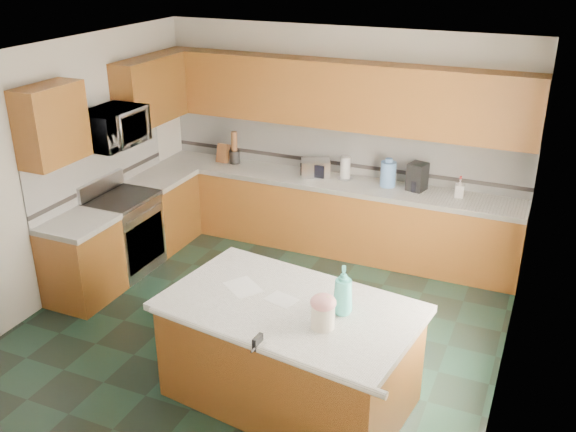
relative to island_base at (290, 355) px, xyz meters
The scene contains 52 objects.
floor 1.19m from the island_base, 129.01° to the left, with size 4.60×4.60×0.00m, color black.
ceiling 2.52m from the island_base, 129.01° to the left, with size 4.60×4.60×0.00m, color white.
wall_back 3.38m from the island_base, 102.34° to the left, with size 4.60×0.04×2.70m, color silver.
wall_front 1.86m from the island_base, 115.45° to the right, with size 4.60×0.04×2.70m, color silver.
wall_left 3.27m from the island_base, 164.11° to the left, with size 0.04×4.60×2.70m, color silver.
wall_right 2.05m from the island_base, 27.86° to the left, with size 0.04×4.60×2.70m, color silver.
back_base_cab 2.94m from the island_base, 103.67° to the left, with size 4.60×0.60×0.86m, color black.
back_countertop 2.98m from the island_base, 103.67° to the left, with size 4.60×0.64×0.06m, color white.
back_upper_cab 3.42m from the island_base, 103.08° to the left, with size 4.60×0.33×0.78m, color black.
back_backsplash 3.32m from the island_base, 102.46° to the left, with size 4.60×0.02×0.63m, color silver.
back_accent_band 3.27m from the island_base, 102.49° to the left, with size 4.60×0.01×0.05m, color black.
left_base_cab_rear 3.45m from the island_base, 141.44° to the left, with size 0.60×0.82×0.86m, color black.
left_counter_rear 3.48m from the island_base, 141.44° to the left, with size 0.64×0.82×0.06m, color white.
left_base_cab_front 2.77m from the island_base, 167.07° to the left, with size 0.60×0.72×0.86m, color black.
left_counter_front 2.80m from the island_base, 167.07° to the left, with size 0.64×0.72×0.06m, color white.
left_backsplash 3.40m from the island_base, 154.73° to the left, with size 0.02×2.30×0.63m, color silver.
left_accent_band 3.35m from the island_base, 154.68° to the left, with size 0.01×2.30×0.05m, color black.
left_upper_cab_rear 3.94m from the island_base, 141.10° to the left, with size 0.33×1.09×0.78m, color black.
left_upper_cab_front 3.27m from the island_base, 167.67° to the left, with size 0.33×0.72×0.78m, color black.
range_body 3.02m from the island_base, 153.25° to the left, with size 0.60×0.76×0.88m, color #B7B7BC.
range_oven_door 2.76m from the island_base, 150.54° to the left, with size 0.02×0.68×0.55m, color black.
range_cooktop 3.05m from the island_base, 153.25° to the left, with size 0.62×0.78×0.04m, color black.
range_handle 2.76m from the island_base, 150.23° to the left, with size 0.02×0.02×0.66m, color #B7B7BC.
range_backguard 3.31m from the island_base, 155.31° to the left, with size 0.06×0.76×0.18m, color #B7B7BC.
microwave 3.29m from the island_base, 153.25° to the left, with size 0.73×0.50×0.41m, color #B7B7BC.
island_base is the anchor object (origin of this frame).
island_top 0.46m from the island_base, ahead, with size 2.04×1.21×0.06m, color white.
island_bullnose 0.76m from the island_base, 90.00° to the right, with size 0.06×0.06×2.04m, color white.
treat_jar 0.71m from the island_base, 28.98° to the right, with size 0.18×0.18×0.19m, color white.
treat_jar_lid 0.82m from the island_base, 28.98° to the right, with size 0.20×0.20×0.12m, color pink.
treat_jar_knob 0.85m from the island_base, 28.98° to the right, with size 0.02×0.02×0.06m, color tan.
treat_jar_knob_end_l 0.84m from the island_base, 31.34° to the right, with size 0.03×0.03×0.03m, color tan.
treat_jar_knob_end_r 0.87m from the island_base, 26.92° to the right, with size 0.03×0.03×0.03m, color tan.
soap_bottle_island 0.81m from the island_base, ahead, with size 0.16×0.16×0.40m, color #3DAEA2.
paper_sheet_a 0.50m from the island_base, 155.30° to the left, with size 0.24×0.18×0.00m, color white.
paper_sheet_b 0.69m from the island_base, 168.24° to the left, with size 0.32×0.24×0.00m, color white.
clamp_body 0.77m from the island_base, 90.12° to the right, with size 0.03×0.11×0.10m, color black.
clamp_handle 0.81m from the island_base, 90.11° to the right, with size 0.02×0.02×0.08m, color black.
knife_block 3.71m from the island_base, 127.27° to the left, with size 0.13×0.11×0.25m, color #472814.
utensil_crock 3.64m from the island_base, 125.07° to the left, with size 0.14×0.14×0.17m, color black.
utensil_bundle 3.68m from the island_base, 125.07° to the left, with size 0.08×0.08×0.25m, color #472814.
toaster_oven 3.11m from the island_base, 107.52° to the left, with size 0.35×0.24×0.20m, color #B7B7BC.
toaster_oven_door 3.00m from the island_base, 108.17° to the left, with size 0.31×0.01×0.16m, color black.
paper_towel 3.07m from the island_base, 100.55° to the left, with size 0.12×0.12×0.28m, color white.
paper_towel_base 3.05m from the island_base, 100.55° to the left, with size 0.18×0.18×0.01m, color #B7B7BC.
water_jug 2.99m from the island_base, 90.12° to the left, with size 0.18×0.18×0.30m, color #5F8ED2.
water_jug_neck 3.03m from the island_base, 90.12° to the left, with size 0.09×0.09×0.04m, color #5F8ED2.
coffee_maker 3.03m from the island_base, 83.47° to the left, with size 0.19×0.21×0.32m, color black.
coffee_carafe 2.96m from the island_base, 83.36° to the left, with size 0.13×0.13×0.13m, color black.
soap_bottle_back 3.08m from the island_base, 74.06° to the left, with size 0.10×0.10×0.22m, color white.
soap_back_cap 3.11m from the island_base, 74.06° to the left, with size 0.02×0.02×0.03m, color red.
window_light_proxy 2.03m from the island_base, 22.44° to the left, with size 0.02×1.40×1.10m, color white.
Camera 1 is at (2.46, -4.93, 3.63)m, focal length 40.00 mm.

